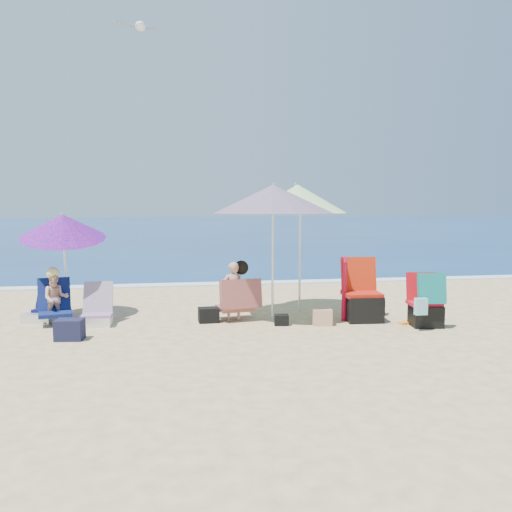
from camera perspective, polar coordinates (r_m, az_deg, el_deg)
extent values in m
plane|color=#D8BC84|center=(8.38, 3.18, -8.12)|extent=(120.00, 120.00, 0.00)
cube|color=navy|center=(53.02, -7.52, 3.20)|extent=(120.00, 80.00, 0.12)
cube|color=white|center=(13.32, -1.63, -2.96)|extent=(120.00, 0.50, 0.04)
cylinder|color=silver|center=(9.06, 1.80, -0.14)|extent=(0.05, 0.05, 2.17)
cone|color=#D51C44|center=(9.10, 1.86, 6.16)|extent=(2.38, 2.38, 0.49)
cylinder|color=white|center=(9.19, 1.93, 7.51)|extent=(0.04, 0.04, 0.13)
cylinder|color=silver|center=(9.76, 4.73, 0.29)|extent=(0.04, 0.04, 2.18)
cone|color=#5BB11B|center=(9.73, 4.50, 6.16)|extent=(1.80, 1.80, 0.52)
cylinder|color=silver|center=(9.74, 4.25, 7.52)|extent=(0.03, 0.03, 0.14)
cylinder|color=white|center=(9.93, -19.84, -1.44)|extent=(0.09, 0.44, 1.62)
cone|color=#B21975|center=(9.71, -20.09, 3.05)|extent=(1.61, 1.66, 0.75)
cylinder|color=silver|center=(9.72, -20.16, 4.14)|extent=(0.03, 0.06, 0.11)
cylinder|color=#B30C25|center=(9.16, 9.48, -3.74)|extent=(0.09, 0.09, 1.03)
cone|color=red|center=(9.08, 9.45, -0.26)|extent=(0.12, 0.12, 0.13)
cube|color=#0B0C3F|center=(9.88, -21.29, -5.40)|extent=(0.56, 0.52, 0.06)
cube|color=#0D0B40|center=(9.98, -21.17, -3.80)|extent=(0.53, 0.39, 0.50)
cube|color=silver|center=(9.75, -22.17, -6.14)|extent=(0.59, 0.55, 0.15)
cube|color=#E9525D|center=(9.12, -16.72, -6.12)|extent=(0.49, 0.43, 0.06)
cube|color=#E0574F|center=(9.31, -16.62, -4.26)|extent=(0.48, 0.29, 0.51)
cube|color=white|center=(9.13, -16.87, -6.72)|extent=(0.51, 0.45, 0.15)
cube|color=#B21A0C|center=(9.24, 11.31, -4.04)|extent=(0.65, 0.59, 0.07)
cube|color=#B6270D|center=(9.43, 10.98, -1.97)|extent=(0.62, 0.22, 0.61)
cube|color=black|center=(9.26, 11.45, -5.54)|extent=(0.63, 0.57, 0.44)
cube|color=red|center=(9.11, 17.67, -4.90)|extent=(0.55, 0.50, 0.05)
cube|color=#B50C16|center=(9.26, 17.36, -3.19)|extent=(0.51, 0.20, 0.49)
cube|color=black|center=(9.12, 17.81, -6.13)|extent=(0.53, 0.48, 0.35)
cube|color=#0A7D7A|center=(8.84, 18.40, -3.33)|extent=(0.46, 0.21, 0.50)
cube|color=#84C2D4|center=(8.69, 17.33, -5.21)|extent=(0.20, 0.09, 0.26)
imported|color=tan|center=(9.03, -2.52, -3.85)|extent=(0.41, 0.30, 1.02)
cube|color=#260E62|center=(9.19, -2.33, -5.61)|extent=(0.64, 0.59, 0.07)
cube|color=#321071|center=(9.00, -1.66, -4.09)|extent=(0.73, 0.37, 0.52)
sphere|color=black|center=(9.10, -1.60, -1.26)|extent=(0.25, 0.25, 0.25)
imported|color=tan|center=(9.43, -20.77, -4.28)|extent=(0.47, 0.40, 0.86)
cube|color=#0E1B4F|center=(9.38, -20.78, -5.84)|extent=(0.60, 0.55, 0.06)
cube|color=#0D1849|center=(9.60, -20.91, -3.88)|extent=(0.57, 0.40, 0.55)
sphere|color=#DCCF7F|center=(9.39, -21.04, -1.72)|extent=(0.21, 0.21, 0.21)
cube|color=#161832|center=(8.30, -19.43, -7.48)|extent=(0.43, 0.33, 0.30)
cube|color=black|center=(9.03, -5.12, -6.34)|extent=(0.35, 0.27, 0.25)
cube|color=tan|center=(8.85, 7.12, -6.53)|extent=(0.35, 0.27, 0.27)
cube|color=#192137|center=(9.84, 12.50, -5.39)|extent=(0.40, 0.33, 0.28)
cube|color=black|center=(8.78, 2.75, -6.89)|extent=(0.25, 0.18, 0.18)
cube|color=orange|center=(9.23, 15.88, -6.95)|extent=(0.27, 0.17, 0.03)
ellipsoid|color=white|center=(10.21, -12.34, 23.01)|extent=(0.26, 0.39, 0.14)
cube|color=gray|center=(10.22, -13.89, 23.08)|extent=(0.37, 0.18, 0.08)
cube|color=gray|center=(10.34, -11.55, 22.90)|extent=(0.37, 0.18, 0.08)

